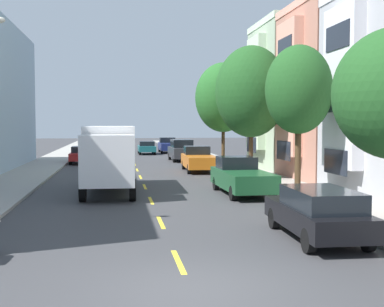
# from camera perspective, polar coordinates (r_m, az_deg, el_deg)

# --- Properties ---
(ground_plane) EXTENTS (160.00, 160.00, 0.00)m
(ground_plane) POSITION_cam_1_polar(r_m,az_deg,el_deg) (40.36, -6.26, -1.45)
(ground_plane) COLOR #38383A
(sidewalk_left) EXTENTS (3.20, 120.00, 0.14)m
(sidewalk_left) POSITION_cam_1_polar(r_m,az_deg,el_deg) (38.75, -16.71, -1.66)
(sidewalk_left) COLOR #99968E
(sidewalk_left) RESTS_ON ground_plane
(sidewalk_right) EXTENTS (3.20, 120.00, 0.14)m
(sidewalk_right) POSITION_cam_1_polar(r_m,az_deg,el_deg) (39.28, 4.25, -1.46)
(sidewalk_right) COLOR #99968E
(sidewalk_right) RESTS_ON ground_plane
(lane_centerline_dashes) EXTENTS (0.14, 47.20, 0.01)m
(lane_centerline_dashes) POSITION_cam_1_polar(r_m,az_deg,el_deg) (34.89, -5.93, -2.18)
(lane_centerline_dashes) COLOR yellow
(lane_centerline_dashes) RESTS_ON ground_plane
(townhouse_third_terracotta) EXTENTS (10.63, 6.95, 10.35)m
(townhouse_third_terracotta) POSITION_cam_1_polar(r_m,az_deg,el_deg) (32.46, 19.42, 6.02)
(townhouse_third_terracotta) COLOR #B27560
(townhouse_third_terracotta) RESTS_ON ground_plane
(townhouse_fourth_sage) EXTENTS (11.80, 6.95, 10.66)m
(townhouse_fourth_sage) POSITION_cam_1_polar(r_m,az_deg,el_deg) (39.16, 15.29, 5.82)
(townhouse_fourth_sage) COLOR #99AD8E
(townhouse_fourth_sage) RESTS_ON ground_plane
(street_tree_second) EXTENTS (2.92, 2.92, 6.62)m
(street_tree_second) POSITION_cam_1_polar(r_m,az_deg,el_deg) (23.00, 11.73, 6.91)
(street_tree_second) COLOR #47331E
(street_tree_second) RESTS_ON sidewalk_right
(street_tree_third) EXTENTS (4.22, 4.22, 7.77)m
(street_tree_third) POSITION_cam_1_polar(r_m,az_deg,el_deg) (30.62, 6.57, 6.82)
(street_tree_third) COLOR #47331E
(street_tree_third) RESTS_ON sidewalk_right
(street_tree_farthest) EXTENTS (4.18, 4.18, 7.72)m
(street_tree_farthest) POSITION_cam_1_polar(r_m,az_deg,el_deg) (38.37, 3.49, 6.21)
(street_tree_farthest) COLOR #47331E
(street_tree_farthest) RESTS_ON sidewalk_right
(delivery_box_truck) EXTENTS (2.53, 8.17, 3.21)m
(delivery_box_truck) POSITION_cam_1_polar(r_m,az_deg,el_deg) (25.67, -9.10, -0.04)
(delivery_box_truck) COLOR white
(delivery_box_truck) RESTS_ON ground_plane
(parked_hatchback_burgundy) EXTENTS (1.75, 4.00, 1.50)m
(parked_hatchback_burgundy) POSITION_cam_1_polar(r_m,az_deg,el_deg) (56.77, -11.31, 0.65)
(parked_hatchback_burgundy) COLOR maroon
(parked_hatchback_burgundy) RESTS_ON ground_plane
(parked_pickup_forest) EXTENTS (2.08, 5.33, 1.73)m
(parked_pickup_forest) POSITION_cam_1_polar(r_m,az_deg,el_deg) (24.50, 5.49, -2.58)
(parked_pickup_forest) COLOR #194C28
(parked_pickup_forest) RESTS_ON ground_plane
(parked_wagon_black) EXTENTS (1.94, 4.74, 1.50)m
(parked_wagon_black) POSITION_cam_1_polar(r_m,az_deg,el_deg) (15.30, 13.77, -6.32)
(parked_wagon_black) COLOR black
(parked_wagon_black) RESTS_ON ground_plane
(parked_sedan_red) EXTENTS (1.84, 4.51, 1.43)m
(parked_sedan_red) POSITION_cam_1_polar(r_m,az_deg,el_deg) (44.22, -12.14, -0.11)
(parked_sedan_red) COLOR #AD1E1E
(parked_sedan_red) RESTS_ON ground_plane
(parked_sedan_white) EXTENTS (1.87, 4.53, 1.43)m
(parked_sedan_white) POSITION_cam_1_polar(r_m,az_deg,el_deg) (65.35, -10.84, 0.99)
(parked_sedan_white) COLOR silver
(parked_sedan_white) RESTS_ON ground_plane
(parked_pickup_orange) EXTENTS (2.16, 5.36, 1.73)m
(parked_pickup_orange) POSITION_cam_1_polar(r_m,az_deg,el_deg) (36.14, 0.73, -0.67)
(parked_pickup_orange) COLOR orange
(parked_pickup_orange) RESTS_ON ground_plane
(parked_suv_charcoal) EXTENTS (2.03, 4.83, 1.93)m
(parked_suv_charcoal) POSITION_cam_1_polar(r_m,az_deg,el_deg) (46.06, -1.17, 0.39)
(parked_suv_charcoal) COLOR #333338
(parked_suv_charcoal) RESTS_ON ground_plane
(parked_pickup_navy) EXTENTS (2.04, 5.31, 1.73)m
(parked_pickup_navy) POSITION_cam_1_polar(r_m,az_deg,el_deg) (59.48, -2.68, 0.89)
(parked_pickup_navy) COLOR navy
(parked_pickup_navy) RESTS_ON ground_plane
(moving_teal_sedan) EXTENTS (1.80, 4.50, 1.43)m
(moving_teal_sedan) POSITION_cam_1_polar(r_m,az_deg,el_deg) (56.58, -5.05, 0.68)
(moving_teal_sedan) COLOR #195B60
(moving_teal_sedan) RESTS_ON ground_plane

